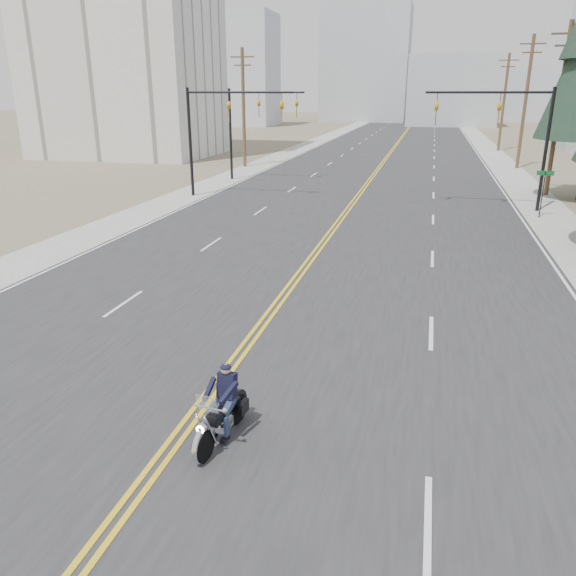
{
  "coord_description": "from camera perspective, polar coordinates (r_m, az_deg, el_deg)",
  "views": [
    {
      "loc": [
        4.56,
        -3.68,
        6.7
      ],
      "look_at": [
        1.04,
        10.48,
        1.6
      ],
      "focal_mm": 35.0,
      "sensor_mm": 36.0,
      "label": 1
    }
  ],
  "objects": [
    {
      "name": "sidewalk_left",
      "position": [
        75.7,
        1.69,
        14.18
      ],
      "size": [
        3.0,
        200.0,
        0.01
      ],
      "primitive_type": "cube",
      "color": "#A5A5A0",
      "rests_on": "ground"
    },
    {
      "name": "motorcyclist",
      "position": [
        11.49,
        -6.84,
        -11.81
      ],
      "size": [
        1.12,
        2.13,
        1.59
      ],
      "primitive_type": null,
      "rotation": [
        0.0,
        0.0,
        3.01
      ],
      "color": "black",
      "rests_on": "ground"
    },
    {
      "name": "traffic_mast_far",
      "position": [
        45.86,
        -3.84,
        16.94
      ],
      "size": [
        6.1,
        0.26,
        7.0
      ],
      "color": "black",
      "rests_on": "ground"
    },
    {
      "name": "haze_bldg_b",
      "position": [
        128.73,
        16.36,
        18.67
      ],
      "size": [
        18.0,
        14.0,
        14.0
      ],
      "primitive_type": "cube",
      "color": "#ADB2B7",
      "rests_on": "ground"
    },
    {
      "name": "utility_pole_c",
      "position": [
        42.44,
        25.81,
        16.14
      ],
      "size": [
        2.2,
        0.3,
        11.0
      ],
      "color": "brown",
      "rests_on": "ground"
    },
    {
      "name": "utility_pole_left",
      "position": [
        54.43,
        -4.54,
        17.92
      ],
      "size": [
        2.2,
        0.3,
        10.5
      ],
      "color": "brown",
      "rests_on": "ground"
    },
    {
      "name": "utility_pole_d",
      "position": [
        57.24,
        22.99,
        17.11
      ],
      "size": [
        2.2,
        0.3,
        11.5
      ],
      "color": "brown",
      "rests_on": "ground"
    },
    {
      "name": "utility_pole_e",
      "position": [
        74.11,
        21.09,
        17.3
      ],
      "size": [
        2.2,
        0.3,
        11.0
      ],
      "color": "brown",
      "rests_on": "ground"
    },
    {
      "name": "haze_bldg_e",
      "position": [
        155.03,
        22.63,
        17.62
      ],
      "size": [
        14.0,
        14.0,
        12.0
      ],
      "primitive_type": "cube",
      "color": "#B7BCC6",
      "rests_on": "ground"
    },
    {
      "name": "traffic_mast_left",
      "position": [
        38.2,
        -7.12,
        16.48
      ],
      "size": [
        7.1,
        0.26,
        7.0
      ],
      "color": "black",
      "rests_on": "ground"
    },
    {
      "name": "haze_bldg_a",
      "position": [
        125.17,
        -4.82,
        21.17
      ],
      "size": [
        14.0,
        12.0,
        22.0
      ],
      "primitive_type": "cube",
      "color": "#B7BCC6",
      "rests_on": "ground"
    },
    {
      "name": "road",
      "position": [
        74.12,
        10.67,
        13.76
      ],
      "size": [
        20.0,
        200.0,
        0.01
      ],
      "primitive_type": "cube",
      "color": "#303033",
      "rests_on": "ground"
    },
    {
      "name": "traffic_mast_right",
      "position": [
        35.99,
        21.77,
        15.15
      ],
      "size": [
        7.1,
        0.26,
        7.0
      ],
      "color": "black",
      "rests_on": "ground"
    },
    {
      "name": "apartment_block",
      "position": [
        67.62,
        -16.64,
        25.6
      ],
      "size": [
        18.0,
        14.0,
        30.0
      ],
      "primitive_type": "cube",
      "color": "silver",
      "rests_on": "ground"
    },
    {
      "name": "sidewalk_right",
      "position": [
        74.31,
        19.77,
        13.0
      ],
      "size": [
        3.0,
        200.0,
        0.01
      ],
      "primitive_type": "cube",
      "color": "#A5A5A0",
      "rests_on": "ground"
    },
    {
      "name": "haze_bldg_f",
      "position": [
        144.39,
        -8.77,
        19.57
      ],
      "size": [
        12.0,
        12.0,
        16.0
      ],
      "primitive_type": "cube",
      "color": "#ADB2B7",
      "rests_on": "ground"
    },
    {
      "name": "street_sign",
      "position": [
        34.6,
        24.53,
        9.42
      ],
      "size": [
        0.9,
        0.06,
        2.62
      ],
      "color": "black",
      "rests_on": "ground"
    },
    {
      "name": "haze_bldg_d",
      "position": [
        144.77,
        7.92,
        21.59
      ],
      "size": [
        20.0,
        15.0,
        26.0
      ],
      "primitive_type": "cube",
      "color": "#ADB2B7",
      "rests_on": "ground"
    }
  ]
}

